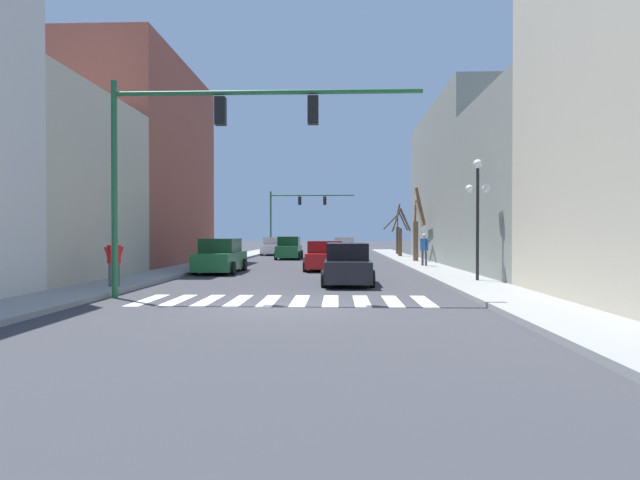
% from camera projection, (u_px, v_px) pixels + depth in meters
% --- Properties ---
extents(ground_plane, '(240.00, 240.00, 0.00)m').
position_uv_depth(ground_plane, '(280.00, 307.00, 13.34)').
color(ground_plane, '#38383D').
extents(sidewalk_left, '(2.28, 90.00, 0.15)m').
position_uv_depth(sidewalk_left, '(37.00, 303.00, 13.58)').
color(sidewalk_left, gray).
rests_on(sidewalk_left, ground_plane).
extents(sidewalk_right, '(2.28, 90.00, 0.15)m').
position_uv_depth(sidewalk_right, '(531.00, 305.00, 13.10)').
color(sidewalk_right, gray).
rests_on(sidewalk_right, ground_plane).
extents(building_row_left, '(6.00, 29.95, 12.40)m').
position_uv_depth(building_row_left, '(78.00, 162.00, 23.67)').
color(building_row_left, beige).
rests_on(building_row_left, ground_plane).
extents(building_row_right, '(6.00, 35.19, 11.02)m').
position_uv_depth(building_row_right, '(526.00, 170.00, 24.43)').
color(building_row_right, '#BCB299').
rests_on(building_row_right, ground_plane).
extents(crosswalk_stripes, '(8.55, 2.60, 0.01)m').
position_uv_depth(crosswalk_stripes, '(284.00, 301.00, 14.57)').
color(crosswalk_stripes, white).
rests_on(crosswalk_stripes, ground_plane).
extents(traffic_signal_near, '(9.42, 0.28, 6.61)m').
position_uv_depth(traffic_signal_near, '(207.00, 136.00, 15.05)').
color(traffic_signal_near, '#236038').
rests_on(traffic_signal_near, ground_plane).
extents(traffic_signal_far, '(8.53, 0.28, 6.25)m').
position_uv_depth(traffic_signal_far, '(296.00, 207.00, 50.36)').
color(traffic_signal_far, '#236038').
rests_on(traffic_signal_far, ground_plane).
extents(street_lamp_right_corner, '(0.95, 0.36, 4.71)m').
position_uv_depth(street_lamp_right_corner, '(478.00, 195.00, 19.41)').
color(street_lamp_right_corner, black).
rests_on(street_lamp_right_corner, sidewalk_right).
extents(car_parked_left_far, '(2.21, 4.13, 1.58)m').
position_uv_depth(car_parked_left_far, '(325.00, 256.00, 26.87)').
color(car_parked_left_far, red).
rests_on(car_parked_left_far, ground_plane).
extents(car_parked_right_far, '(1.96, 4.87, 1.60)m').
position_uv_depth(car_parked_right_far, '(347.00, 264.00, 19.71)').
color(car_parked_right_far, black).
rests_on(car_parked_right_far, ground_plane).
extents(car_parked_left_mid, '(2.09, 4.59, 1.63)m').
position_uv_depth(car_parked_left_mid, '(274.00, 247.00, 46.07)').
color(car_parked_left_mid, white).
rests_on(car_parked_left_mid, ground_plane).
extents(car_at_intersection, '(1.96, 4.32, 1.75)m').
position_uv_depth(car_at_intersection, '(289.00, 249.00, 38.70)').
color(car_at_intersection, '#236B38').
rests_on(car_at_intersection, ground_plane).
extents(car_driving_toward_lane, '(2.17, 4.27, 1.63)m').
position_uv_depth(car_driving_toward_lane, '(344.00, 246.00, 47.05)').
color(car_driving_toward_lane, white).
rests_on(car_driving_toward_lane, ground_plane).
extents(car_parked_right_mid, '(2.04, 4.76, 1.72)m').
position_uv_depth(car_parked_right_mid, '(221.00, 257.00, 25.16)').
color(car_parked_right_mid, '#236B38').
rests_on(car_parked_right_mid, ground_plane).
extents(pedestrian_on_left_sidewalk, '(0.48, 0.64, 1.68)m').
position_uv_depth(pedestrian_on_left_sidewalk, '(114.00, 258.00, 17.21)').
color(pedestrian_on_left_sidewalk, '#4C4C51').
rests_on(pedestrian_on_left_sidewalk, sidewalk_left).
extents(pedestrian_crossing_street, '(0.45, 0.74, 1.83)m').
position_uv_depth(pedestrian_crossing_street, '(424.00, 247.00, 28.26)').
color(pedestrian_crossing_street, '#4C4C51').
rests_on(pedestrian_crossing_street, sidewalk_right).
extents(street_tree_right_near, '(1.05, 2.87, 5.01)m').
position_uv_depth(street_tree_right_near, '(417.00, 227.00, 33.57)').
color(street_tree_right_near, brown).
rests_on(street_tree_right_near, sidewalk_right).
extents(street_tree_right_far, '(1.76, 1.71, 4.28)m').
position_uv_depth(street_tree_right_far, '(400.00, 234.00, 40.51)').
color(street_tree_right_far, brown).
rests_on(street_tree_right_far, sidewalk_right).
extents(street_tree_left_mid, '(2.19, 1.99, 4.35)m').
position_uv_depth(street_tree_left_mid, '(399.00, 232.00, 44.66)').
color(street_tree_left_mid, '#473828').
rests_on(street_tree_left_mid, sidewalk_right).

